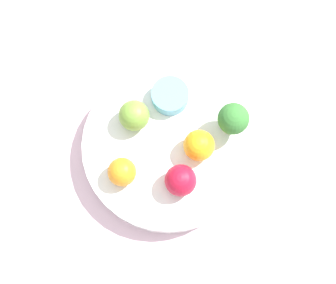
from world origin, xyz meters
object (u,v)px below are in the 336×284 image
(apple_green, at_px, (134,116))
(orange_back, at_px, (122,172))
(napkin, at_px, (24,261))
(orange_front, at_px, (199,144))
(apple_red, at_px, (181,180))
(bowl, at_px, (168,147))
(small_cup, at_px, (170,96))
(broccoli, at_px, (233,119))

(apple_green, height_order, orange_back, apple_green)
(orange_back, distance_m, napkin, 0.20)
(apple_green, bearing_deg, orange_front, -103.32)
(apple_red, bearing_deg, bowl, 27.40)
(orange_front, bearing_deg, bowl, 93.45)
(orange_front, distance_m, small_cup, 0.09)
(orange_front, height_order, small_cup, orange_front)
(apple_red, distance_m, small_cup, 0.13)
(apple_red, distance_m, napkin, 0.26)
(apple_red, relative_size, orange_front, 1.00)
(napkin, bearing_deg, apple_red, -53.86)
(apple_green, relative_size, orange_front, 1.00)
(napkin, bearing_deg, broccoli, -46.67)
(orange_front, height_order, orange_back, orange_front)
(apple_red, bearing_deg, broccoli, -30.47)
(orange_back, height_order, small_cup, orange_back)
(bowl, xyz_separation_m, apple_red, (-0.05, -0.03, 0.04))
(bowl, height_order, orange_front, orange_front)
(broccoli, height_order, orange_back, broccoli)
(apple_red, xyz_separation_m, napkin, (-0.15, 0.20, -0.06))
(bowl, relative_size, broccoli, 4.02)
(bowl, distance_m, napkin, 0.27)
(broccoli, xyz_separation_m, napkin, (-0.25, 0.26, -0.07))
(orange_front, bearing_deg, apple_red, 163.84)
(broccoli, height_order, small_cup, broccoli)
(orange_front, distance_m, orange_back, 0.12)
(bowl, height_order, apple_red, apple_red)
(bowl, relative_size, apple_green, 5.63)
(napkin, bearing_deg, small_cup, -30.98)
(small_cup, relative_size, napkin, 0.34)
(napkin, bearing_deg, apple_green, -27.48)
(napkin, bearing_deg, orange_front, -46.87)
(small_cup, bearing_deg, orange_back, 160.88)
(bowl, relative_size, apple_red, 5.63)
(apple_green, bearing_deg, apple_red, -134.18)
(orange_front, bearing_deg, small_cup, 39.28)
(broccoli, xyz_separation_m, orange_front, (-0.04, 0.04, -0.01))
(bowl, bearing_deg, orange_front, -86.55)
(small_cup, bearing_deg, orange_front, -140.72)
(apple_green, xyz_separation_m, orange_back, (-0.08, -0.00, -0.00))
(apple_green, bearing_deg, napkin, 152.52)
(orange_back, relative_size, small_cup, 0.73)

